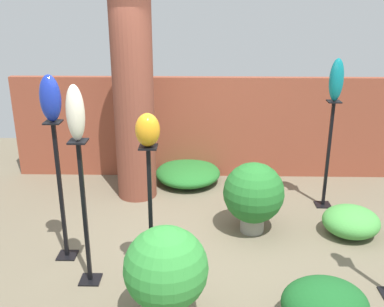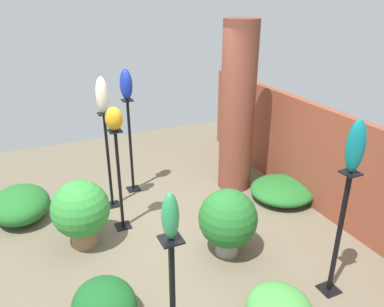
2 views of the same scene
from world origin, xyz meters
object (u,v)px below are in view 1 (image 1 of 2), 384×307
art_vase_amber (148,130)px  potted_plant_front_right (254,194)px  art_vase_ivory (75,113)px  art_vase_cobalt (50,98)px  potted_plant_back_center (166,271)px  brick_pillar (134,103)px  pedestal_cobalt (61,197)px  art_vase_teal (336,80)px  pedestal_teal (328,159)px  pedestal_ivory (85,220)px  pedestal_amber (151,223)px

art_vase_amber → potted_plant_front_right: art_vase_amber is taller
art_vase_ivory → art_vase_amber: size_ratio=1.67×
art_vase_cobalt → potted_plant_front_right: 2.45m
potted_plant_back_center → potted_plant_front_right: bearing=60.2°
brick_pillar → art_vase_ivory: (-0.20, -1.99, 0.38)m
art_vase_ivory → potted_plant_front_right: 2.31m
potted_plant_back_center → potted_plant_front_right: 1.79m
pedestal_cobalt → art_vase_amber: (0.96, -0.43, 0.85)m
art_vase_cobalt → art_vase_teal: (3.04, 1.28, -0.05)m
pedestal_cobalt → art_vase_amber: art_vase_amber is taller
pedestal_cobalt → art_vase_teal: bearing=22.8°
art_vase_amber → art_vase_ivory: bearing=180.0°
art_vase_ivory → pedestal_teal: bearing=32.3°
pedestal_cobalt → potted_plant_back_center: 1.51m
pedestal_cobalt → potted_plant_front_right: bearing=16.2°
pedestal_cobalt → potted_plant_front_right: (2.03, 0.59, -0.22)m
pedestal_ivory → potted_plant_back_center: pedestal_ivory is taller
art_vase_cobalt → pedestal_teal: bearing=22.8°
brick_pillar → pedestal_teal: (2.50, -0.28, -0.66)m
brick_pillar → pedestal_cobalt: bearing=-109.2°
brick_pillar → potted_plant_front_right: bearing=-33.2°
art_vase_teal → potted_plant_back_center: bearing=-130.2°
art_vase_ivory → art_vase_amber: bearing=-0.0°
pedestal_amber → art_vase_ivory: size_ratio=2.82×
brick_pillar → potted_plant_front_right: brick_pillar is taller
art_vase_teal → art_vase_amber: 2.69m
pedestal_teal → art_vase_ivory: art_vase_ivory is taller
art_vase_amber → pedestal_cobalt: bearing=156.1°
pedestal_ivory → art_vase_amber: size_ratio=4.87×
pedestal_amber → pedestal_ivory: bearing=180.0°
pedestal_ivory → pedestal_amber: (0.61, -0.00, -0.02)m
art_vase_ivory → potted_plant_back_center: (0.79, -0.54, -1.20)m
potted_plant_front_right → art_vase_ivory: bearing=-148.9°
pedestal_amber → potted_plant_back_center: bearing=-71.7°
pedestal_teal → potted_plant_back_center: bearing=-130.2°
pedestal_cobalt → potted_plant_front_right: size_ratio=1.77×
art_vase_cobalt → potted_plant_back_center: size_ratio=0.52×
art_vase_cobalt → art_vase_amber: 1.07m
potted_plant_back_center → art_vase_teal: bearing=49.8°
brick_pillar → art_vase_ivory: brick_pillar is taller
potted_plant_back_center → potted_plant_front_right: size_ratio=1.03×
art_vase_ivory → potted_plant_back_center: size_ratio=0.57×
brick_pillar → pedestal_cobalt: 1.77m
pedestal_ivory → art_vase_cobalt: art_vase_cobalt is taller
pedestal_amber → art_vase_ivory: bearing=180.0°
potted_plant_back_center → art_vase_ivory: bearing=145.7°
pedestal_cobalt → art_vase_ivory: size_ratio=3.02×
pedestal_amber → art_vase_amber: art_vase_amber is taller
pedestal_teal → art_vase_cobalt: 3.47m
potted_plant_front_right → potted_plant_back_center: bearing=-119.8°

